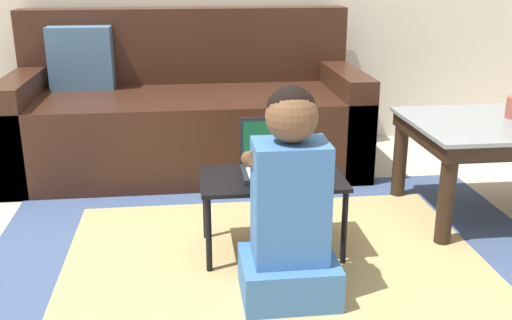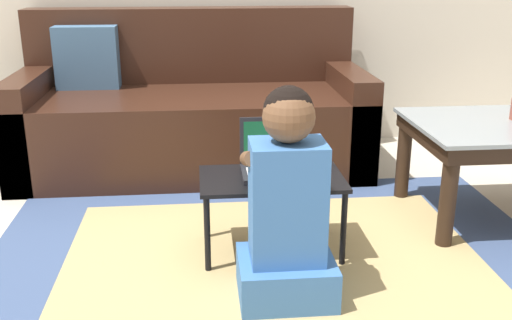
% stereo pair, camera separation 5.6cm
% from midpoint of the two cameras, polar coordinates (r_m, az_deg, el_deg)
% --- Properties ---
extents(ground_plane, '(16.00, 16.00, 0.00)m').
position_cam_midpoint_polar(ground_plane, '(2.55, -1.86, -8.79)').
color(ground_plane, beige).
extents(area_rug, '(2.36, 2.00, 0.01)m').
position_cam_midpoint_polar(area_rug, '(2.40, 1.44, -10.58)').
color(area_rug, '#3D517A').
rests_on(area_rug, ground_plane).
extents(couch, '(1.97, 0.89, 0.90)m').
position_cam_midpoint_polar(couch, '(3.56, -7.05, 4.33)').
color(couch, '#381E14').
rests_on(couch, ground_plane).
extents(coffee_table, '(0.86, 0.67, 0.47)m').
position_cam_midpoint_polar(coffee_table, '(3.00, 21.86, 2.11)').
color(coffee_table, gray).
rests_on(coffee_table, ground_plane).
extents(laptop_desk, '(0.58, 0.35, 0.33)m').
position_cam_midpoint_polar(laptop_desk, '(2.44, 0.87, -2.51)').
color(laptop_desk, black).
rests_on(laptop_desk, ground_plane).
extents(laptop, '(0.23, 0.21, 0.22)m').
position_cam_midpoint_polar(laptop, '(2.46, 0.63, -0.46)').
color(laptop, '#232328').
rests_on(laptop, laptop_desk).
extents(computer_mouse, '(0.07, 0.12, 0.04)m').
position_cam_midpoint_polar(computer_mouse, '(2.44, 5.13, -1.09)').
color(computer_mouse, '#B2B7C1').
rests_on(computer_mouse, laptop_desk).
extents(person_seated, '(0.34, 0.39, 0.78)m').
position_cam_midpoint_polar(person_seated, '(2.09, 2.46, -4.62)').
color(person_seated, '#3D70B2').
rests_on(person_seated, ground_plane).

